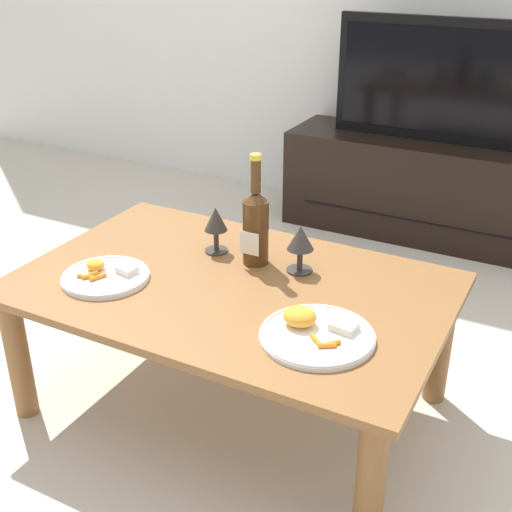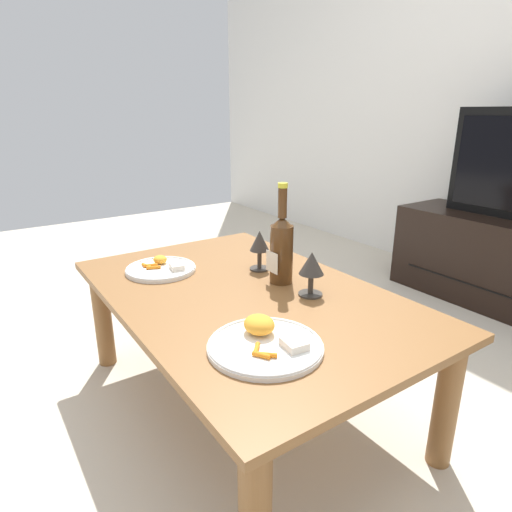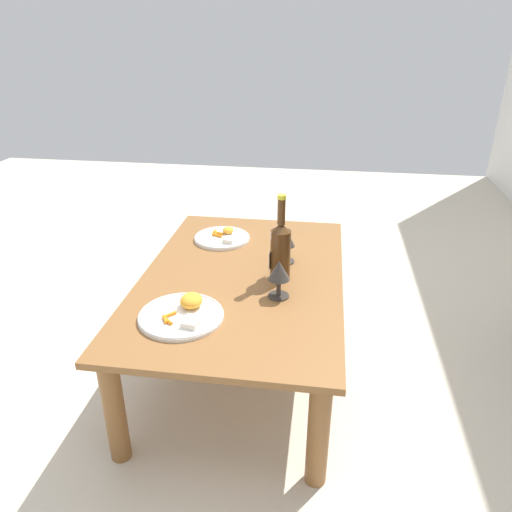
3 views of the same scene
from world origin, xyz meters
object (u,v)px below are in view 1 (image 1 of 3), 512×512
at_px(tv_stand, 417,186).
at_px(tv_screen, 429,80).
at_px(goblet_left, 216,222).
at_px(wine_bottle, 255,224).
at_px(goblet_right, 300,241).
at_px(dining_table, 232,303).
at_px(dinner_plate_right, 315,332).
at_px(dinner_plate_left, 105,276).

relative_size(tv_stand, tv_screen, 1.45).
bearing_deg(tv_stand, tv_screen, -90.00).
bearing_deg(tv_stand, goblet_left, -100.51).
distance_m(tv_screen, goblet_left, 1.49).
height_order(tv_screen, wine_bottle, tv_screen).
relative_size(tv_stand, goblet_right, 8.65).
bearing_deg(wine_bottle, tv_screen, 85.14).
distance_m(dining_table, wine_bottle, 0.25).
xyz_separation_m(tv_stand, goblet_left, (-0.27, -1.45, 0.30)).
xyz_separation_m(goblet_right, dinner_plate_right, (0.18, -0.31, -0.09)).
xyz_separation_m(tv_screen, dinner_plate_right, (0.21, -1.76, -0.30)).
bearing_deg(goblet_right, tv_screen, 90.84).
xyz_separation_m(tv_screen, wine_bottle, (-0.12, -1.46, -0.18)).
bearing_deg(dining_table, wine_bottle, 90.43).
bearing_deg(goblet_right, dinner_plate_left, -147.01).
xyz_separation_m(tv_screen, goblet_left, (-0.27, -1.45, -0.21)).
xyz_separation_m(goblet_left, dinner_plate_right, (0.47, -0.31, -0.09)).
bearing_deg(goblet_left, dining_table, -47.72).
relative_size(tv_screen, goblet_left, 5.77).
distance_m(wine_bottle, dinner_plate_right, 0.46).
relative_size(dining_table, goblet_right, 8.48).
distance_m(goblet_left, goblet_right, 0.29).
bearing_deg(goblet_left, dinner_plate_left, -121.47).
xyz_separation_m(wine_bottle, dinner_plate_left, (-0.34, -0.30, -0.12)).
distance_m(tv_stand, dinner_plate_left, 1.83).
xyz_separation_m(tv_screen, goblet_right, (0.02, -1.45, -0.21)).
bearing_deg(tv_screen, tv_stand, 90.00).
bearing_deg(tv_stand, dining_table, -94.35).
bearing_deg(tv_screen, goblet_right, -89.16).
bearing_deg(goblet_right, dining_table, -131.83).
height_order(wine_bottle, goblet_left, wine_bottle).
height_order(dinner_plate_left, dinner_plate_right, dinner_plate_right).
relative_size(goblet_right, dinner_plate_left, 0.57).
relative_size(tv_stand, dinner_plate_left, 4.91).
bearing_deg(wine_bottle, dinner_plate_left, -138.02).
height_order(tv_screen, goblet_right, tv_screen).
bearing_deg(dinner_plate_left, goblet_right, 32.99).
bearing_deg(dinner_plate_left, dining_table, 24.21).
bearing_deg(wine_bottle, goblet_left, 176.08).
distance_m(tv_screen, goblet_right, 1.46).
bearing_deg(goblet_right, wine_bottle, -176.08).
bearing_deg(dinner_plate_left, wine_bottle, 41.98).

